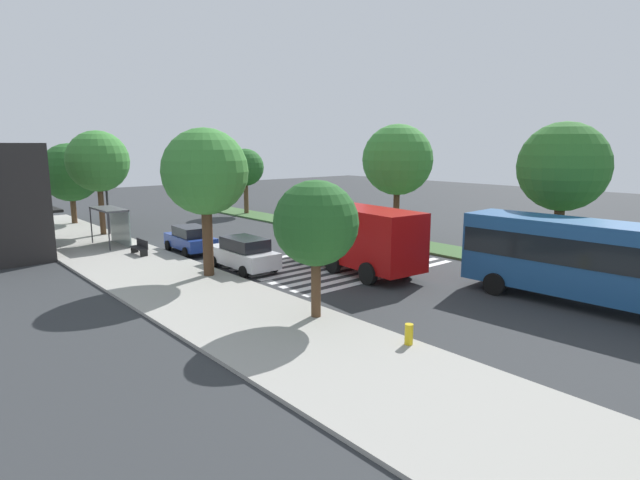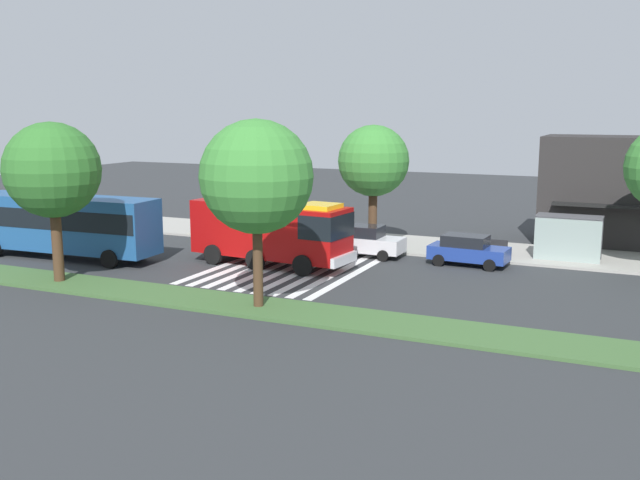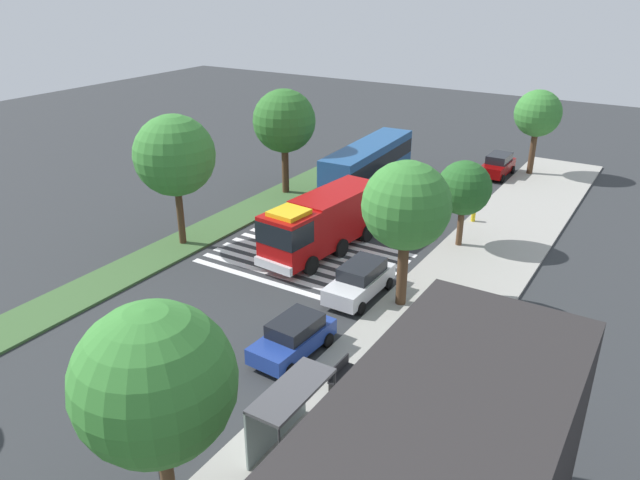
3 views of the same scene
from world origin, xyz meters
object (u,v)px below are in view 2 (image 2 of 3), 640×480
(sidewalk_tree_center, at_px, (373,161))
(transit_bus, at_px, (64,222))
(sidewalk_tree_far_west, at_px, (50,155))
(median_tree_west, at_px, (256,177))
(parked_car_mid, at_px, (363,240))
(parked_car_east, at_px, (468,250))
(bus_stop_shelter, at_px, (568,229))
(bench_near_shelter, at_px, (494,247))
(sidewalk_tree_west, at_px, (251,182))
(fire_hydrant, at_px, (194,228))
(fire_truck, at_px, (275,230))
(median_tree_far_west, at_px, (52,171))
(parked_car_west, at_px, (50,215))

(sidewalk_tree_center, bearing_deg, transit_bus, -147.10)
(sidewalk_tree_far_west, bearing_deg, median_tree_west, -29.61)
(sidewalk_tree_center, bearing_deg, parked_car_mid, -84.53)
(sidewalk_tree_center, bearing_deg, sidewalk_tree_far_west, -180.00)
(parked_car_east, relative_size, sidewalk_tree_center, 0.59)
(bus_stop_shelter, height_order, sidewalk_tree_center, sidewalk_tree_center)
(bench_near_shelter, distance_m, sidewalk_tree_west, 15.91)
(sidewalk_tree_center, bearing_deg, median_tree_west, -89.17)
(fire_hydrant, bearing_deg, transit_bus, -104.91)
(bench_near_shelter, bearing_deg, bus_stop_shelter, 0.54)
(fire_truck, distance_m, fire_hydrant, 11.37)
(parked_car_mid, relative_size, transit_bus, 0.40)
(bus_stop_shelter, bearing_deg, median_tree_far_west, -145.35)
(parked_car_west, xyz_separation_m, parked_car_mid, (23.81, -0.00, -0.00))
(median_tree_far_west, bearing_deg, fire_hydrant, 96.79)
(sidewalk_tree_west, relative_size, median_tree_far_west, 0.68)
(bus_stop_shelter, relative_size, fire_hydrant, 5.00)
(bus_stop_shelter, bearing_deg, parked_car_west, -175.18)
(parked_car_mid, relative_size, fire_hydrant, 6.61)
(sidewalk_tree_west, height_order, sidewalk_tree_center, sidewalk_tree_center)
(fire_truck, xyz_separation_m, parked_car_mid, (3.35, 4.50, -1.08))
(transit_bus, relative_size, bench_near_shelter, 7.22)
(bus_stop_shelter, bearing_deg, fire_truck, -152.57)
(bench_near_shelter, xyz_separation_m, sidewalk_tree_west, (-15.58, -0.70, 3.16))
(parked_car_west, xyz_separation_m, parked_car_east, (29.93, 0.00, -0.06))
(parked_car_mid, distance_m, parked_car_east, 6.12)
(transit_bus, distance_m, sidewalk_tree_far_west, 14.48)
(transit_bus, bearing_deg, bus_stop_shelter, -161.07)
(parked_car_mid, bearing_deg, fire_hydrant, 172.75)
(parked_car_east, distance_m, median_tree_far_west, 21.67)
(sidewalk_tree_center, distance_m, fire_hydrant, 13.46)
(parked_car_mid, distance_m, transit_bus, 17.02)
(fire_hydrant, bearing_deg, fire_truck, -33.33)
(parked_car_west, distance_m, sidewalk_tree_far_west, 4.99)
(sidewalk_tree_center, distance_m, median_tree_far_west, 18.15)
(fire_truck, relative_size, transit_bus, 0.80)
(sidewalk_tree_far_west, height_order, fire_hydrant, sidewalk_tree_far_west)
(sidewalk_tree_far_west, bearing_deg, bus_stop_shelter, 1.15)
(sidewalk_tree_far_west, bearing_deg, bench_near_shelter, 1.23)
(fire_truck, bearing_deg, sidewalk_tree_west, 133.34)
(sidewalk_tree_west, bearing_deg, median_tree_far_west, -99.73)
(fire_truck, distance_m, median_tree_far_west, 11.56)
(bus_stop_shelter, bearing_deg, median_tree_west, -125.72)
(median_tree_west, height_order, fire_hydrant, median_tree_west)
(bench_near_shelter, distance_m, median_tree_far_west, 24.12)
(median_tree_far_west, bearing_deg, median_tree_west, 0.00)
(transit_bus, bearing_deg, sidewalk_tree_far_west, -46.07)
(parked_car_east, bearing_deg, median_tree_west, -113.23)
(bus_stop_shelter, bearing_deg, bench_near_shelter, -179.46)
(bench_near_shelter, relative_size, sidewalk_tree_west, 0.31)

